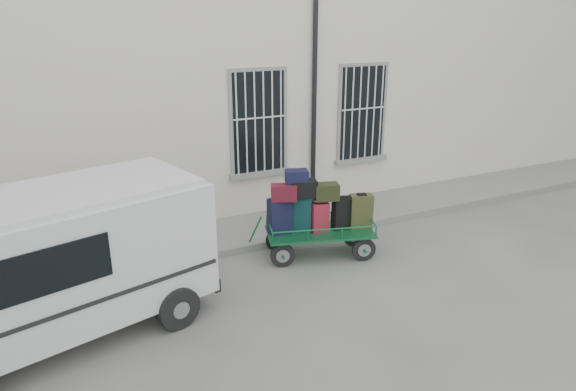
# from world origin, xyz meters

# --- Properties ---
(ground) EXTENTS (80.00, 80.00, 0.00)m
(ground) POSITION_xyz_m (0.00, 0.00, 0.00)
(ground) COLOR #61625D
(ground) RESTS_ON ground
(building) EXTENTS (24.00, 5.15, 6.00)m
(building) POSITION_xyz_m (0.00, 5.50, 3.00)
(building) COLOR beige
(building) RESTS_ON ground
(sidewalk) EXTENTS (24.00, 1.70, 0.15)m
(sidewalk) POSITION_xyz_m (0.00, 2.20, 0.07)
(sidewalk) COLOR slate
(sidewalk) RESTS_ON ground
(luggage_cart) EXTENTS (2.44, 1.47, 1.76)m
(luggage_cart) POSITION_xyz_m (-0.20, 0.66, 0.87)
(luggage_cart) COLOR black
(luggage_cart) RESTS_ON ground
(van) EXTENTS (4.68, 2.90, 2.20)m
(van) POSITION_xyz_m (-4.84, -0.10, 1.26)
(van) COLOR white
(van) RESTS_ON ground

